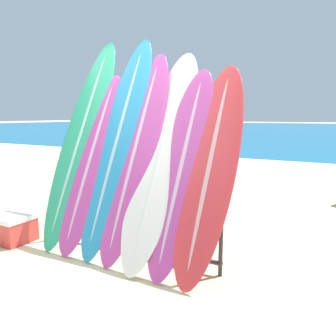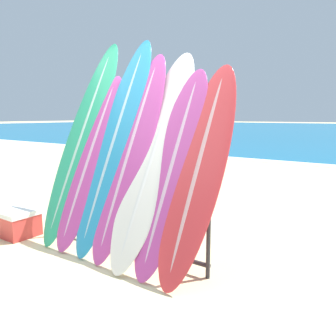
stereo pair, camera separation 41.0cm
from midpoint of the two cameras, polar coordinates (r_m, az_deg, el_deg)
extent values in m
plane|color=beige|center=(3.58, -20.18, -15.98)|extent=(160.00, 160.00, 0.00)
cube|color=#146693|center=(40.64, 25.29, 6.14)|extent=(120.00, 60.00, 0.00)
cube|color=white|center=(11.22, 15.55, 1.18)|extent=(120.00, 0.60, 0.01)
cylinder|color=#28282D|center=(4.23, -20.35, -6.23)|extent=(0.04, 0.04, 0.82)
cylinder|color=#28282D|center=(3.07, 5.42, -11.45)|extent=(0.04, 0.04, 0.82)
cylinder|color=#28282D|center=(3.46, -9.80, -2.52)|extent=(2.03, 0.04, 0.04)
cylinder|color=#28282D|center=(3.66, -9.51, -12.97)|extent=(2.03, 0.04, 0.04)
ellipsoid|color=#289E70|center=(4.09, -17.67, 4.91)|extent=(0.54, 1.26, 2.44)
ellipsoid|color=#9AC3B3|center=(4.09, -17.67, 4.91)|extent=(0.10, 1.22, 2.34)
ellipsoid|color=#B23D8E|center=(3.86, -16.10, 1.42)|extent=(0.54, 1.04, 1.99)
ellipsoid|color=#CAA1BE|center=(3.86, -16.10, 1.42)|extent=(0.10, 1.01, 1.91)
ellipsoid|color=teal|center=(3.70, -11.79, 4.56)|extent=(0.52, 1.23, 2.41)
ellipsoid|color=#98BACC|center=(3.70, -11.79, 4.56)|extent=(0.09, 1.20, 2.32)
ellipsoid|color=#B23D8E|center=(3.52, -8.96, 2.76)|extent=(0.52, 1.15, 2.21)
ellipsoid|color=#CAA1BE|center=(3.52, -8.96, 2.76)|extent=(0.09, 1.12, 2.12)
ellipsoid|color=silver|center=(3.36, -4.61, 2.53)|extent=(0.59, 1.29, 2.21)
ellipsoid|color=silver|center=(3.36, -4.61, 2.53)|extent=(0.11, 1.25, 2.12)
ellipsoid|color=#B23D8E|center=(3.18, -1.19, 0.20)|extent=(0.50, 1.09, 1.99)
ellipsoid|color=#CAA1BE|center=(3.18, -1.19, 0.20)|extent=(0.09, 1.05, 1.91)
ellipsoid|color=red|center=(3.05, 3.53, 0.05)|extent=(0.52, 1.13, 2.01)
ellipsoid|color=#D59E9F|center=(3.05, 3.53, 0.05)|extent=(0.09, 1.10, 1.94)
cylinder|color=#A87A5B|center=(7.79, -6.45, 0.87)|extent=(0.11, 0.11, 0.76)
cylinder|color=#A87A5B|center=(7.70, -5.43, 0.79)|extent=(0.11, 0.11, 0.76)
cube|color=gold|center=(7.71, -5.98, 2.79)|extent=(0.22, 0.14, 0.23)
cube|color=gold|center=(7.68, -6.03, 5.84)|extent=(0.23, 0.15, 0.59)
sphere|color=#A87A5B|center=(7.66, -6.08, 9.11)|extent=(0.21, 0.21, 0.21)
cube|color=red|center=(4.47, -27.90, -9.58)|extent=(0.45, 0.39, 0.27)
cube|color=white|center=(4.42, -28.06, -7.55)|extent=(0.46, 0.41, 0.06)
camera|label=1|loc=(0.20, -92.86, -0.46)|focal=35.00mm
camera|label=2|loc=(0.20, 87.14, 0.46)|focal=35.00mm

